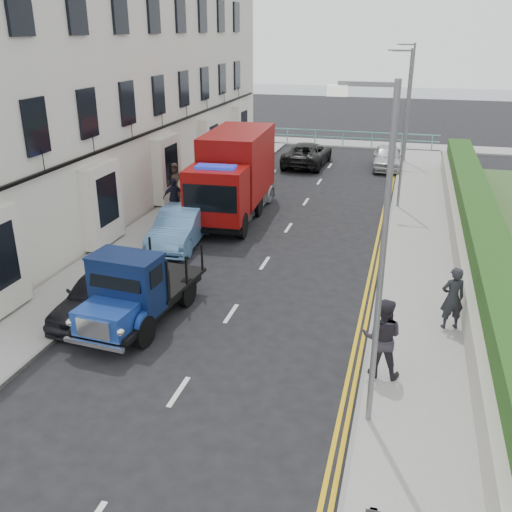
# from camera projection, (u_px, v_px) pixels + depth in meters

# --- Properties ---
(ground) EXTENTS (120.00, 120.00, 0.00)m
(ground) POSITION_uv_depth(u_px,v_px,m) (208.00, 348.00, 14.90)
(ground) COLOR black
(ground) RESTS_ON ground
(pavement_west) EXTENTS (2.40, 38.00, 0.12)m
(pavement_west) POSITION_uv_depth(u_px,v_px,m) (164.00, 223.00, 24.20)
(pavement_west) COLOR gray
(pavement_west) RESTS_ON ground
(pavement_east) EXTENTS (2.60, 38.00, 0.12)m
(pavement_east) POSITION_uv_depth(u_px,v_px,m) (419.00, 246.00, 21.65)
(pavement_east) COLOR gray
(pavement_east) RESTS_ON ground
(promenade) EXTENTS (30.00, 2.50, 0.12)m
(promenade) POSITION_uv_depth(u_px,v_px,m) (344.00, 144.00, 40.86)
(promenade) COLOR gray
(promenade) RESTS_ON ground
(sea_plane) EXTENTS (120.00, 120.00, 0.00)m
(sea_plane) POSITION_uv_depth(u_px,v_px,m) (376.00, 97.00, 68.65)
(sea_plane) COLOR slate
(sea_plane) RESTS_ON ground
(terrace_west) EXTENTS (6.31, 30.20, 14.25)m
(terrace_west) POSITION_uv_depth(u_px,v_px,m) (104.00, 42.00, 26.18)
(terrace_west) COLOR silver
(terrace_west) RESTS_ON ground
(garden_east) EXTENTS (1.45, 28.00, 1.75)m
(garden_east) POSITION_uv_depth(u_px,v_px,m) (475.00, 230.00, 20.88)
(garden_east) COLOR #B2AD9E
(garden_east) RESTS_ON ground
(seafront_railing) EXTENTS (13.00, 0.08, 1.11)m
(seafront_railing) POSITION_uv_depth(u_px,v_px,m) (343.00, 138.00, 39.95)
(seafront_railing) COLOR #59B2A5
(seafront_railing) RESTS_ON ground
(lamp_near) EXTENTS (1.23, 0.18, 7.00)m
(lamp_near) POSITION_uv_depth(u_px,v_px,m) (377.00, 247.00, 10.61)
(lamp_near) COLOR slate
(lamp_near) RESTS_ON ground
(lamp_mid) EXTENTS (1.23, 0.18, 7.00)m
(lamp_mid) POSITION_uv_depth(u_px,v_px,m) (403.00, 121.00, 24.94)
(lamp_mid) COLOR slate
(lamp_mid) RESTS_ON ground
(lamp_far) EXTENTS (1.23, 0.18, 7.00)m
(lamp_far) POSITION_uv_depth(u_px,v_px,m) (408.00, 96.00, 33.90)
(lamp_far) COLOR slate
(lamp_far) RESTS_ON ground
(bedford_lorry) EXTENTS (2.18, 4.76, 2.19)m
(bedford_lorry) POSITION_uv_depth(u_px,v_px,m) (131.00, 295.00, 15.55)
(bedford_lorry) COLOR black
(bedford_lorry) RESTS_ON ground
(red_lorry) EXTENTS (2.70, 7.05, 3.63)m
(red_lorry) POSITION_uv_depth(u_px,v_px,m) (234.00, 173.00, 24.71)
(red_lorry) COLOR black
(red_lorry) RESTS_ON ground
(parked_car_front) EXTENTS (1.61, 4.00, 1.36)m
(parked_car_front) POSITION_uv_depth(u_px,v_px,m) (101.00, 293.00, 16.42)
(parked_car_front) COLOR black
(parked_car_front) RESTS_ON ground
(parked_car_mid) EXTENTS (1.88, 4.44, 1.43)m
(parked_car_mid) POSITION_uv_depth(u_px,v_px,m) (180.00, 227.00, 21.78)
(parked_car_mid) COLOR #5888BC
(parked_car_mid) RESTS_ON ground
(parked_car_rear) EXTENTS (2.36, 5.13, 1.45)m
(parked_car_rear) POSITION_uv_depth(u_px,v_px,m) (242.00, 194.00, 26.01)
(parked_car_rear) COLOR #A2A2A6
(parked_car_rear) RESTS_ON ground
(seafront_car_left) EXTENTS (2.53, 5.14, 1.40)m
(seafront_car_left) POSITION_uv_depth(u_px,v_px,m) (307.00, 154.00, 34.47)
(seafront_car_left) COLOR black
(seafront_car_left) RESTS_ON ground
(seafront_car_right) EXTENTS (1.89, 4.15, 1.38)m
(seafront_car_right) POSITION_uv_depth(u_px,v_px,m) (387.00, 157.00, 33.66)
(seafront_car_right) COLOR #BBBDC1
(seafront_car_right) RESTS_ON ground
(pedestrian_east_near) EXTENTS (0.76, 0.62, 1.79)m
(pedestrian_east_near) POSITION_uv_depth(u_px,v_px,m) (453.00, 298.00, 15.35)
(pedestrian_east_near) COLOR black
(pedestrian_east_near) RESTS_ON pavement_east
(pedestrian_east_far) EXTENTS (0.98, 0.77, 1.96)m
(pedestrian_east_far) POSITION_uv_depth(u_px,v_px,m) (382.00, 338.00, 13.21)
(pedestrian_east_far) COLOR #2D2831
(pedestrian_east_far) RESTS_ON pavement_east
(pedestrian_west_near) EXTENTS (1.07, 0.81, 1.69)m
(pedestrian_west_near) POSITION_uv_depth(u_px,v_px,m) (175.00, 198.00, 24.63)
(pedestrian_west_near) COLOR #1A1E2F
(pedestrian_west_near) RESTS_ON pavement_west
(pedestrian_west_far) EXTENTS (1.07, 1.03, 1.84)m
(pedestrian_west_far) POSITION_uv_depth(u_px,v_px,m) (174.00, 182.00, 26.82)
(pedestrian_west_far) COLOR #433A30
(pedestrian_west_far) RESTS_ON pavement_west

